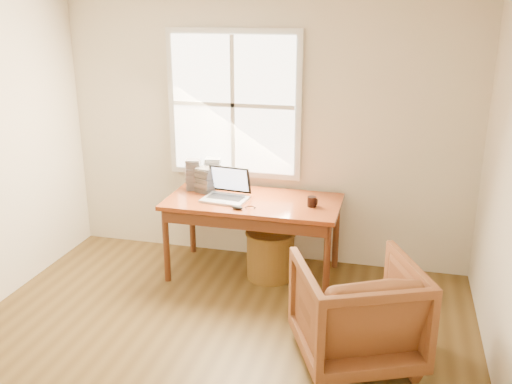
% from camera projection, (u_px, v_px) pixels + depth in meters
% --- Properties ---
extents(room_shell, '(4.04, 4.54, 2.64)m').
position_uv_depth(room_shell, '(184.00, 197.00, 3.57)').
color(room_shell, brown).
rests_on(room_shell, ground).
extents(desk, '(1.60, 0.80, 0.04)m').
position_uv_depth(desk, '(253.00, 202.00, 5.26)').
color(desk, brown).
rests_on(desk, room_shell).
extents(armchair, '(1.09, 1.10, 0.77)m').
position_uv_depth(armchair, '(357.00, 311.00, 4.07)').
color(armchair, brown).
rests_on(armchair, room_shell).
extents(wicker_stool, '(0.50, 0.50, 0.44)m').
position_uv_depth(wicker_stool, '(270.00, 255.00, 5.36)').
color(wicker_stool, brown).
rests_on(wicker_stool, room_shell).
extents(laptop, '(0.41, 0.43, 0.28)m').
position_uv_depth(laptop, '(225.00, 186.00, 5.19)').
color(laptop, '#A9ACB0').
rests_on(laptop, desk).
extents(mouse, '(0.11, 0.08, 0.03)m').
position_uv_depth(mouse, '(238.00, 207.00, 5.00)').
color(mouse, black).
rests_on(mouse, desk).
extents(coffee_mug, '(0.09, 0.09, 0.09)m').
position_uv_depth(coffee_mug, '(312.00, 202.00, 5.07)').
color(coffee_mug, black).
rests_on(coffee_mug, desk).
extents(cd_stack_a, '(0.17, 0.15, 0.29)m').
position_uv_depth(cd_stack_a, '(213.00, 172.00, 5.59)').
color(cd_stack_a, '#B6BCC2').
rests_on(cd_stack_a, desk).
extents(cd_stack_b, '(0.19, 0.18, 0.24)m').
position_uv_depth(cd_stack_b, '(205.00, 180.00, 5.43)').
color(cd_stack_b, '#232227').
rests_on(cd_stack_b, desk).
extents(cd_stack_c, '(0.16, 0.15, 0.30)m').
position_uv_depth(cd_stack_c, '(194.00, 174.00, 5.50)').
color(cd_stack_c, gray).
rests_on(cd_stack_c, desk).
extents(cd_stack_d, '(0.15, 0.13, 0.17)m').
position_uv_depth(cd_stack_d, '(220.00, 179.00, 5.58)').
color(cd_stack_d, silver).
rests_on(cd_stack_d, desk).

